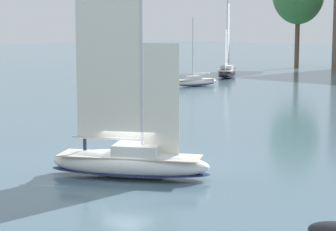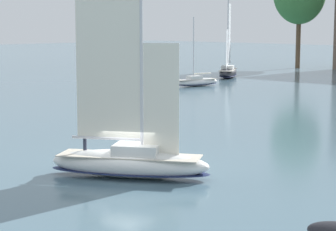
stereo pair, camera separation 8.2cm
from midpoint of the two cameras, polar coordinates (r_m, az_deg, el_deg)
ground_plane at (r=35.73m, az=-3.30°, el=-5.37°), size 400.00×400.00×0.00m
sailboat_main at (r=35.52m, az=-3.30°, el=-3.83°), size 8.86×6.77×12.20m
sailboat_moored_near_marina at (r=86.83m, az=2.53°, el=2.98°), size 3.42×6.86×9.10m
sailboat_moored_mid_channel at (r=101.32m, az=5.27°, el=3.89°), size 6.98×8.94×12.37m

